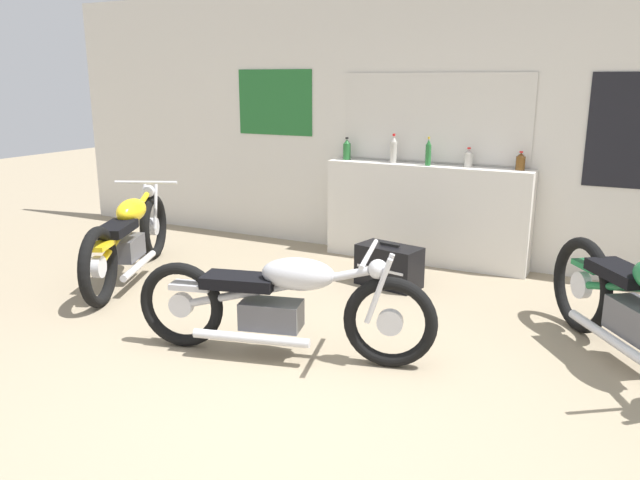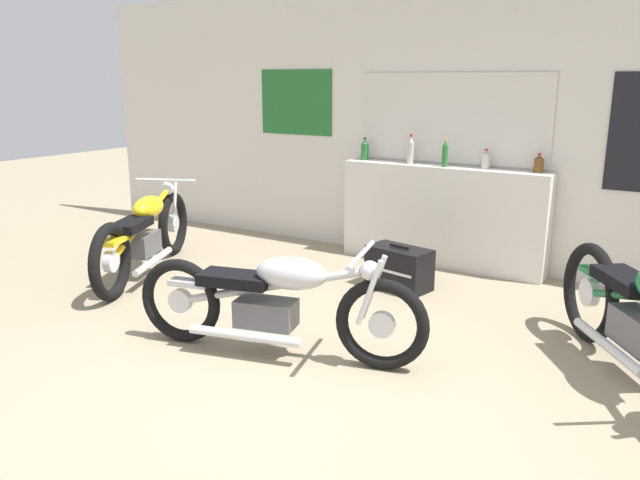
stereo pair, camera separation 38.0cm
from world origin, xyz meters
name	(u,v)px [view 1 (the left image)]	position (x,y,z in m)	size (l,w,h in m)	color
ground_plane	(291,407)	(0.00, 0.00, 0.00)	(24.00, 24.00, 0.00)	gray
wall_back	(459,126)	(0.01, 3.41, 1.40)	(10.00, 0.07, 2.80)	silver
sill_counter	(425,214)	(-0.25, 3.23, 0.51)	(2.10, 0.28, 1.02)	silver
bottle_leftmost	(347,150)	(-1.15, 3.25, 1.12)	(0.08, 0.08, 0.24)	#23662D
bottle_left_center	(394,150)	(-0.62, 3.24, 1.15)	(0.07, 0.07, 0.30)	#B7B2A8
bottle_center	(428,153)	(-0.23, 3.19, 1.14)	(0.06, 0.06, 0.29)	#23662D
bottle_right_center	(468,158)	(0.15, 3.27, 1.10)	(0.08, 0.08, 0.19)	#B7B2A8
bottle_rightmost	(521,162)	(0.65, 3.27, 1.09)	(0.09, 0.09, 0.18)	#5B3814
motorcycle_silver	(281,302)	(-0.40, 0.58, 0.39)	(2.05, 0.77, 0.78)	black
motorcycle_yellow	(129,237)	(-2.55, 1.41, 0.41)	(1.02, 2.00, 0.85)	black
hard_case_black	(389,266)	(-0.29, 2.33, 0.19)	(0.62, 0.41, 0.40)	black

